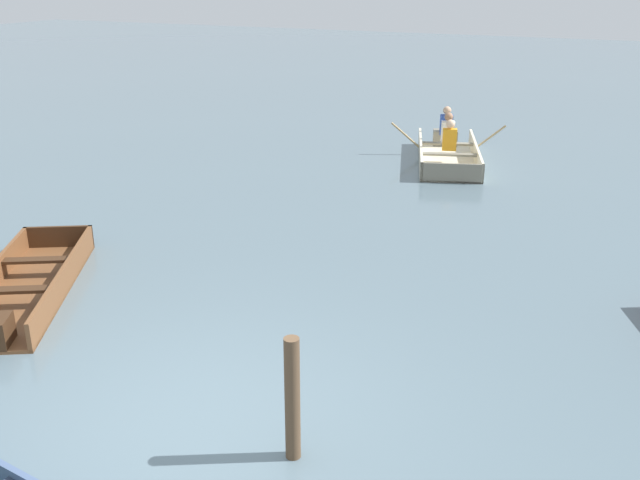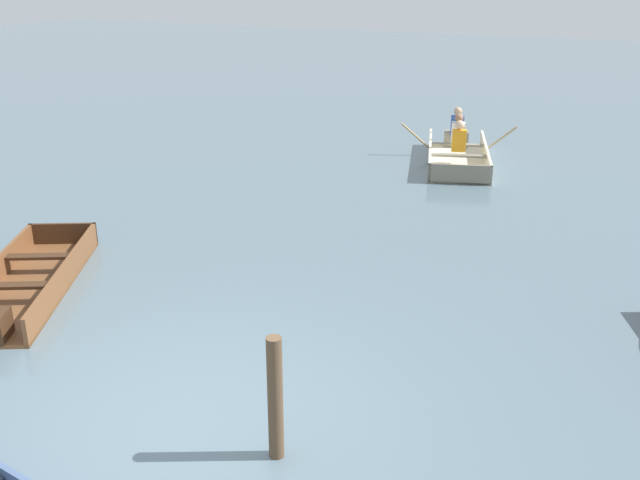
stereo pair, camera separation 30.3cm
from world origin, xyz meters
TOP-DOWN VIEW (x-y plane):
  - ground_plane at (0.00, 0.00)m, footprint 80.00×80.00m
  - skiff_wooden_brown_near_moored at (-3.39, 1.35)m, footprint 2.33×3.13m
  - rowboat_cream_with_crew at (-0.49, 10.15)m, footprint 2.38×3.36m
  - mooring_post at (0.96, 0.02)m, footprint 0.13×0.13m

SIDE VIEW (x-z plane):
  - ground_plane at x=0.00m, z-range 0.00..0.00m
  - skiff_wooden_brown_near_moored at x=-3.39m, z-range -0.05..0.29m
  - rowboat_cream_with_crew at x=-0.49m, z-range -0.25..0.68m
  - mooring_post at x=0.96m, z-range 0.00..1.11m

